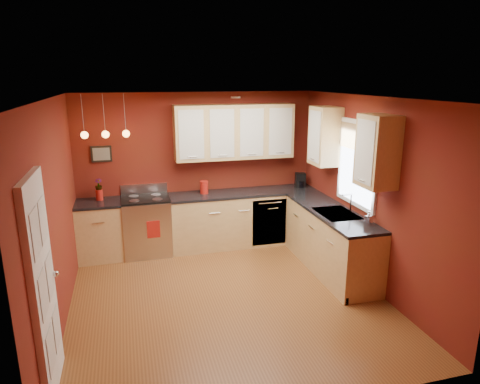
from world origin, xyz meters
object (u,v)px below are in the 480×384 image
object	(u,v)px
gas_range	(147,225)
coffee_maker	(300,181)
soap_pump	(369,218)
red_canister	(204,187)
sink	(337,215)

from	to	relation	value
gas_range	coffee_maker	size ratio (longest dim) A/B	4.46
gas_range	soap_pump	size ratio (longest dim) A/B	6.02
gas_range	red_canister	world-z (taller)	red_canister
gas_range	coffee_maker	bearing A→B (deg)	1.11
sink	coffee_maker	distance (m)	1.56
coffee_maker	gas_range	bearing A→B (deg)	-167.27
sink	soap_pump	xyz separation A→B (m)	(0.17, -0.55, 0.12)
sink	soap_pump	world-z (taller)	sink
red_canister	coffee_maker	world-z (taller)	coffee_maker
red_canister	coffee_maker	distance (m)	1.74
gas_range	soap_pump	bearing A→B (deg)	-36.26
red_canister	soap_pump	size ratio (longest dim) A/B	1.16
red_canister	soap_pump	xyz separation A→B (m)	(1.82, -2.11, -0.02)
gas_range	soap_pump	xyz separation A→B (m)	(2.80, -2.05, 0.55)
gas_range	sink	xyz separation A→B (m)	(2.62, -1.50, 0.43)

